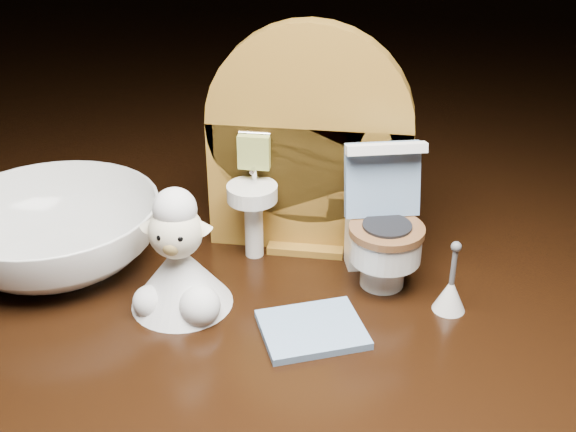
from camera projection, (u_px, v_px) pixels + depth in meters
name	position (u px, v px, depth m)	size (l,w,h in m)	color
backdrop_panel	(307.00, 155.00, 0.46)	(0.13, 0.05, 0.15)	olive
toy_toilet	(382.00, 231.00, 0.44)	(0.05, 0.06, 0.09)	white
bath_mat	(312.00, 329.00, 0.40)	(0.06, 0.05, 0.00)	#7090B6
toilet_brush	(450.00, 292.00, 0.42)	(0.02, 0.02, 0.05)	white
plush_lamb	(179.00, 267.00, 0.41)	(0.06, 0.06, 0.08)	silver
ceramic_bowl	(55.00, 233.00, 0.46)	(0.13, 0.13, 0.04)	white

